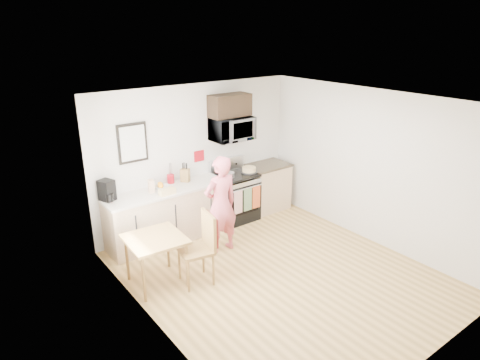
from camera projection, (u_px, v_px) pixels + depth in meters
floor at (280, 274)px, 6.46m from camera, size 4.60×4.60×0.00m
back_wall at (196, 156)px, 7.73m from camera, size 4.00×0.04×2.60m
front_wall at (438, 263)px, 4.29m from camera, size 4.00×0.04×2.60m
left_wall at (153, 234)px, 4.88m from camera, size 0.04×4.60×2.60m
right_wall at (371, 167)px, 7.14m from camera, size 0.04×4.60×2.60m
ceiling at (286, 102)px, 5.56m from camera, size 4.00×4.60×0.04m
window at (126, 192)px, 5.41m from camera, size 0.06×1.40×1.50m
cabinet_left at (168, 216)px, 7.35m from camera, size 2.10×0.60×0.90m
countertop_left at (166, 190)px, 7.18m from camera, size 2.14×0.64×0.04m
cabinet_right at (266, 188)px, 8.61m from camera, size 0.84×0.60×0.90m
countertop_right at (267, 166)px, 8.45m from camera, size 0.88×0.64×0.04m
range at (235, 198)px, 8.14m from camera, size 0.76×0.70×1.16m
microwave at (231, 129)px, 7.77m from camera, size 0.76×0.51×0.42m
upper_cabinet at (230, 105)px, 7.66m from camera, size 0.76×0.35×0.40m
wall_art at (133, 143)px, 6.88m from camera, size 0.50×0.04×0.65m
wall_trivet at (199, 156)px, 7.75m from camera, size 0.20×0.02×0.20m
person at (221, 205)px, 6.88m from camera, size 0.61×0.41×1.63m
dining_table at (155, 243)px, 6.02m from camera, size 0.78×0.78×0.73m
chair at (205, 238)px, 6.10m from camera, size 0.56×0.52×1.06m
knife_block at (185, 175)px, 7.49m from camera, size 0.18×0.18×0.24m
utensil_crock at (170, 175)px, 7.41m from camera, size 0.12×0.12×0.37m
fruit_bowl at (162, 186)px, 7.19m from camera, size 0.31×0.31×0.11m
milk_carton at (151, 186)px, 7.00m from camera, size 0.10×0.10×0.23m
coffee_maker at (107, 191)px, 6.68m from camera, size 0.26×0.31×0.33m
bread_bag at (167, 191)px, 6.95m from camera, size 0.28×0.14×0.10m
cake at (249, 170)px, 8.03m from camera, size 0.31×0.31×0.10m
kettle at (225, 169)px, 7.93m from camera, size 0.20×0.20×0.25m
pot at (230, 175)px, 7.78m from camera, size 0.18×0.30×0.09m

